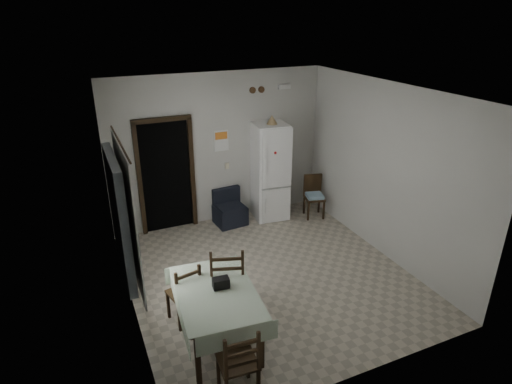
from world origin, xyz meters
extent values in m
plane|color=#A99E8A|center=(0.00, 0.00, 0.00)|extent=(4.50, 4.50, 0.00)
cube|color=black|center=(-1.05, 2.46, 1.05)|extent=(0.90, 0.45, 2.10)
cube|color=black|center=(-1.54, 2.22, 1.05)|extent=(0.08, 0.10, 2.18)
cube|color=black|center=(-0.56, 2.22, 1.05)|extent=(0.08, 0.10, 2.18)
cube|color=black|center=(-1.05, 2.22, 2.14)|extent=(1.06, 0.10, 0.08)
cube|color=silver|center=(-2.15, -0.20, 1.55)|extent=(0.10, 1.20, 1.60)
cube|color=silver|center=(-2.04, -0.20, 1.55)|extent=(0.02, 1.45, 1.85)
cylinder|color=black|center=(-2.03, -0.20, 2.50)|extent=(0.02, 1.60, 0.02)
cube|color=white|center=(0.05, 2.24, 1.62)|extent=(0.28, 0.02, 0.40)
cube|color=orange|center=(0.05, 2.23, 1.72)|extent=(0.24, 0.01, 0.14)
cube|color=beige|center=(0.15, 2.24, 1.10)|extent=(0.08, 0.02, 0.12)
cylinder|color=#503620|center=(0.70, 2.23, 2.52)|extent=(0.12, 0.03, 0.12)
cylinder|color=#503620|center=(0.88, 2.23, 2.52)|extent=(0.12, 0.03, 0.12)
cube|color=white|center=(1.35, 2.21, 2.55)|extent=(0.25, 0.07, 0.09)
cone|color=tan|center=(0.94, 1.89, 2.02)|extent=(0.22, 0.22, 0.17)
cube|color=black|center=(-1.13, -0.99, 0.81)|extent=(0.22, 0.14, 0.13)
camera|label=1|loc=(-2.52, -5.18, 3.91)|focal=30.00mm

